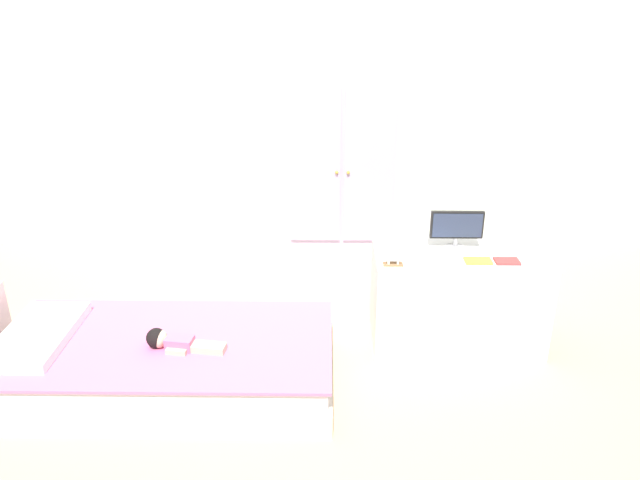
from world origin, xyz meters
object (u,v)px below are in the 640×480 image
object	(u,v)px
doll	(171,341)
book_yellow	(478,261)
bed	(167,362)
rocking_horse_toy	(395,255)
wardrobe	(342,167)
tv_stand	(456,298)
tv_monitor	(457,227)
book_red	(507,261)

from	to	relation	value
doll	book_yellow	bearing A→B (deg)	14.41
bed	rocking_horse_toy	world-z (taller)	rocking_horse_toy
wardrobe	tv_stand	world-z (taller)	wardrobe
bed	wardrobe	size ratio (longest dim) A/B	1.24
doll	tv_stand	bearing A→B (deg)	18.78
bed	tv_monitor	size ratio (longest dim) A/B	5.79
book_yellow	wardrobe	bearing A→B (deg)	117.45
wardrobe	book_yellow	size ratio (longest dim) A/B	9.65
tv_monitor	book_yellow	distance (m)	0.23
bed	book_yellow	size ratio (longest dim) A/B	11.96
rocking_horse_toy	book_yellow	distance (m)	0.44
tv_monitor	doll	bearing A→B (deg)	-158.28
doll	tv_monitor	xyz separation A→B (m)	(1.45, 0.58, 0.37)
tv_monitor	rocking_horse_toy	distance (m)	0.43
doll	bed	bearing A→B (deg)	128.44
wardrobe	book_yellow	world-z (taller)	wardrobe
tv_monitor	book_red	bearing A→B (deg)	-37.81
bed	book_yellow	world-z (taller)	book_yellow
book_yellow	book_red	bearing A→B (deg)	0.00
book_yellow	tv_monitor	bearing A→B (deg)	115.04
wardrobe	bed	bearing A→B (deg)	-118.64
book_red	book_yellow	bearing A→B (deg)	180.00
doll	book_red	size ratio (longest dim) A/B	3.10
tv_stand	wardrobe	bearing A→B (deg)	116.89
tv_stand	tv_monitor	distance (m)	0.40
doll	book_red	xyz separation A→B (m)	(1.68, 0.39, 0.25)
tv_monitor	book_yellow	world-z (taller)	tv_monitor
tv_monitor	book_yellow	xyz separation A→B (m)	(0.09, -0.18, -0.12)
wardrobe	rocking_horse_toy	distance (m)	1.39
wardrobe	rocking_horse_toy	bearing A→B (deg)	-79.76
bed	book_yellow	xyz separation A→B (m)	(1.58, 0.33, 0.42)
rocking_horse_toy	book_yellow	size ratio (longest dim) A/B	0.89
doll	rocking_horse_toy	world-z (taller)	rocking_horse_toy
bed	rocking_horse_toy	xyz separation A→B (m)	(1.15, 0.29, 0.47)
tv_monitor	rocking_horse_toy	bearing A→B (deg)	-147.01
bed	book_red	size ratio (longest dim) A/B	13.06
tv_stand	book_red	distance (m)	0.36
doll	rocking_horse_toy	bearing A→B (deg)	17.63
book_yellow	book_red	size ratio (longest dim) A/B	1.09
doll	wardrobe	distance (m)	1.95
book_yellow	rocking_horse_toy	bearing A→B (deg)	-174.02
book_yellow	book_red	distance (m)	0.15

